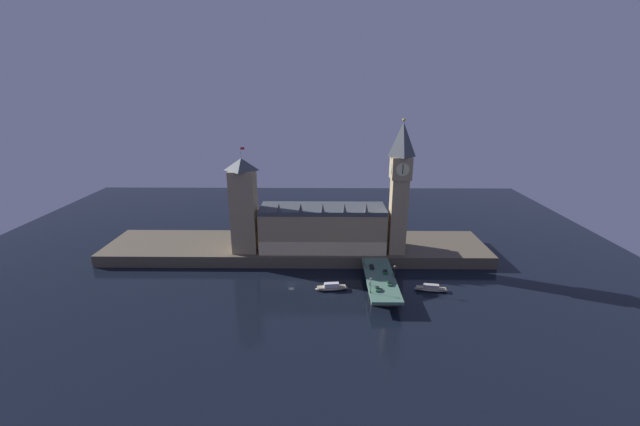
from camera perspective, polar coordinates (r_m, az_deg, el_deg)
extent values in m
plane|color=black|center=(199.30, -4.22, -10.30)|extent=(400.00, 400.00, 0.00)
cube|color=brown|center=(233.09, -3.45, -5.10)|extent=(220.00, 42.00, 6.59)
cube|color=tan|center=(221.12, 0.38, -2.39)|extent=(69.32, 23.64, 21.84)
cube|color=beige|center=(212.55, 0.36, -5.26)|extent=(69.32, 0.20, 7.86)
cube|color=#42474C|center=(217.29, 0.39, 0.61)|extent=(69.32, 21.75, 2.40)
cone|color=#42474C|center=(208.00, -6.00, 0.77)|extent=(2.40, 2.40, 4.81)
cone|color=#42474C|center=(206.99, -2.82, 0.77)|extent=(2.40, 2.40, 4.81)
cone|color=#42474C|center=(206.63, 0.38, 0.76)|extent=(2.40, 2.40, 4.81)
cone|color=#42474C|center=(206.91, 3.58, 0.75)|extent=(2.40, 2.40, 4.81)
cone|color=#42474C|center=(207.83, 6.76, 0.73)|extent=(2.40, 2.40, 4.81)
cube|color=tan|center=(215.51, 11.25, -0.50)|extent=(8.71, 8.71, 41.64)
cube|color=tan|center=(208.95, 11.68, 6.46)|extent=(10.28, 10.28, 11.64)
cylinder|color=beige|center=(203.88, 11.95, 6.18)|extent=(6.66, 0.25, 6.66)
cylinder|color=beige|center=(214.03, 11.42, 6.74)|extent=(6.66, 0.25, 6.66)
cylinder|color=beige|center=(210.02, 13.10, 6.43)|extent=(0.25, 6.66, 6.66)
cylinder|color=beige|center=(208.01, 10.25, 6.50)|extent=(0.25, 6.66, 6.66)
cube|color=black|center=(203.61, 11.97, 6.30)|extent=(0.36, 0.10, 4.99)
pyramid|color=#42474C|center=(206.72, 11.94, 10.45)|extent=(10.28, 10.28, 17.68)
sphere|color=gold|center=(205.81, 12.11, 13.11)|extent=(1.60, 1.60, 1.60)
cube|color=tan|center=(217.77, -10.98, 0.24)|extent=(13.21, 13.21, 45.52)
pyramid|color=#42474C|center=(211.64, -11.38, 6.97)|extent=(13.48, 13.48, 6.43)
cylinder|color=#99999E|center=(210.63, -11.48, 8.63)|extent=(0.24, 0.24, 6.00)
cube|color=red|center=(210.10, -11.22, 9.21)|extent=(2.00, 0.08, 1.20)
cube|color=#4C7560|center=(193.45, 8.79, -9.44)|extent=(13.97, 46.00, 1.40)
cube|color=brown|center=(182.99, 9.34, -12.31)|extent=(11.88, 3.20, 5.12)
cube|color=brown|center=(190.93, 8.94, -10.94)|extent=(11.88, 3.20, 5.12)
cube|color=brown|center=(198.98, 8.57, -9.68)|extent=(11.88, 3.20, 5.12)
cube|color=brown|center=(207.12, 8.23, -8.52)|extent=(11.88, 3.20, 5.12)
cube|color=black|center=(201.86, 7.53, -7.75)|extent=(1.97, 4.72, 0.97)
cube|color=black|center=(201.56, 7.54, -7.57)|extent=(1.62, 2.13, 0.45)
cylinder|color=black|center=(203.21, 7.22, -7.67)|extent=(0.22, 0.64, 0.64)
cylinder|color=black|center=(203.43, 7.74, -7.66)|extent=(0.22, 0.64, 0.64)
cylinder|color=black|center=(200.58, 7.31, -8.02)|extent=(0.22, 0.64, 0.64)
cylinder|color=black|center=(200.81, 7.84, -8.01)|extent=(0.22, 0.64, 0.64)
cube|color=#235633|center=(181.59, 8.37, -10.87)|extent=(1.86, 4.43, 0.79)
cube|color=black|center=(181.29, 8.38, -10.70)|extent=(1.53, 1.99, 0.45)
cylinder|color=black|center=(182.79, 8.03, -10.74)|extent=(0.22, 0.64, 0.64)
cylinder|color=black|center=(183.02, 8.59, -10.73)|extent=(0.22, 0.64, 0.64)
cylinder|color=black|center=(180.40, 8.14, -11.15)|extent=(0.22, 0.64, 0.64)
cylinder|color=black|center=(180.63, 8.71, -11.14)|extent=(0.22, 0.64, 0.64)
cube|color=#235633|center=(187.28, 10.05, -10.05)|extent=(1.77, 4.26, 0.68)
cube|color=black|center=(187.02, 10.06, -9.89)|extent=(1.46, 1.92, 0.45)
cylinder|color=black|center=(186.36, 10.37, -10.28)|extent=(0.22, 0.64, 0.64)
cylinder|color=black|center=(186.09, 9.85, -10.29)|extent=(0.22, 0.64, 0.64)
cylinder|color=black|center=(188.66, 10.24, -9.91)|extent=(0.22, 0.64, 0.64)
cylinder|color=black|center=(188.39, 9.72, -9.92)|extent=(0.22, 0.64, 0.64)
cube|color=#235633|center=(197.84, 9.50, -8.43)|extent=(1.96, 4.18, 0.76)
cube|color=black|center=(197.57, 9.51, -8.27)|extent=(1.60, 1.88, 0.45)
cylinder|color=black|center=(196.93, 9.82, -8.65)|extent=(0.22, 0.64, 0.64)
cylinder|color=black|center=(196.65, 9.28, -8.66)|extent=(0.22, 0.64, 0.64)
cylinder|color=black|center=(199.23, 9.71, -8.32)|extent=(0.22, 0.64, 0.64)
cylinder|color=black|center=(198.95, 9.18, -8.33)|extent=(0.22, 0.64, 0.64)
cylinder|color=black|center=(185.01, 7.24, -10.30)|extent=(0.28, 0.28, 0.83)
cylinder|color=navy|center=(184.66, 7.25, -10.10)|extent=(0.38, 0.38, 0.69)
sphere|color=tan|center=(184.45, 7.25, -9.97)|extent=(0.22, 0.22, 0.22)
cylinder|color=black|center=(195.48, 10.54, -8.87)|extent=(0.28, 0.28, 0.86)
cylinder|color=brown|center=(195.13, 10.56, -8.66)|extent=(0.38, 0.38, 0.72)
sphere|color=tan|center=(194.93, 10.56, -8.53)|extent=(0.23, 0.23, 0.23)
cylinder|color=black|center=(202.56, 6.62, -7.71)|extent=(0.28, 0.28, 0.75)
cylinder|color=maroon|center=(202.27, 6.63, -7.54)|extent=(0.38, 0.38, 0.62)
sphere|color=tan|center=(202.10, 6.63, -7.43)|extent=(0.20, 0.20, 0.20)
cylinder|color=#2D3333|center=(179.27, 7.34, -11.34)|extent=(0.56, 0.56, 0.50)
cylinder|color=#2D3333|center=(177.74, 7.38, -10.42)|extent=(0.18, 0.18, 5.96)
sphere|color=#F9E5A3|center=(176.12, 7.43, -9.41)|extent=(0.60, 0.60, 0.60)
sphere|color=#F9E5A3|center=(176.23, 7.28, -9.51)|extent=(0.44, 0.44, 0.44)
sphere|color=#F9E5A3|center=(176.33, 7.57, -9.51)|extent=(0.44, 0.44, 0.44)
cylinder|color=#2D3333|center=(194.06, 10.75, -9.14)|extent=(0.56, 0.56, 0.50)
cylinder|color=#2D3333|center=(192.85, 10.79, -8.41)|extent=(0.18, 0.18, 5.03)
sphere|color=#F9E5A3|center=(191.54, 10.85, -7.59)|extent=(0.60, 0.60, 0.60)
sphere|color=#F9E5A3|center=(191.61, 10.71, -7.68)|extent=(0.44, 0.44, 0.44)
sphere|color=#F9E5A3|center=(191.77, 10.97, -7.68)|extent=(0.44, 0.44, 0.44)
cylinder|color=#2D3333|center=(205.38, 6.42, -7.37)|extent=(0.56, 0.56, 0.50)
cylinder|color=#2D3333|center=(204.29, 6.45, -6.71)|extent=(0.18, 0.18, 4.73)
sphere|color=#F9E5A3|center=(203.12, 6.48, -5.96)|extent=(0.60, 0.60, 0.60)
sphere|color=#F9E5A3|center=(203.21, 6.35, -6.05)|extent=(0.44, 0.44, 0.44)
sphere|color=#F9E5A3|center=(203.30, 6.60, -6.05)|extent=(0.44, 0.44, 0.44)
ellipsoid|color=#B2A893|center=(193.38, 1.68, -10.88)|extent=(16.16, 5.66, 1.81)
cube|color=tan|center=(192.99, 1.68, -10.66)|extent=(14.19, 4.67, 0.24)
cube|color=silver|center=(192.50, 1.69, -10.39)|extent=(7.35, 3.20, 1.81)
ellipsoid|color=#B2A893|center=(199.80, 15.84, -10.63)|extent=(16.22, 5.91, 1.68)
cube|color=tan|center=(199.45, 15.86, -10.43)|extent=(14.23, 4.91, 0.24)
cube|color=#B7B2A8|center=(199.01, 15.88, -10.19)|extent=(7.39, 3.28, 1.68)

